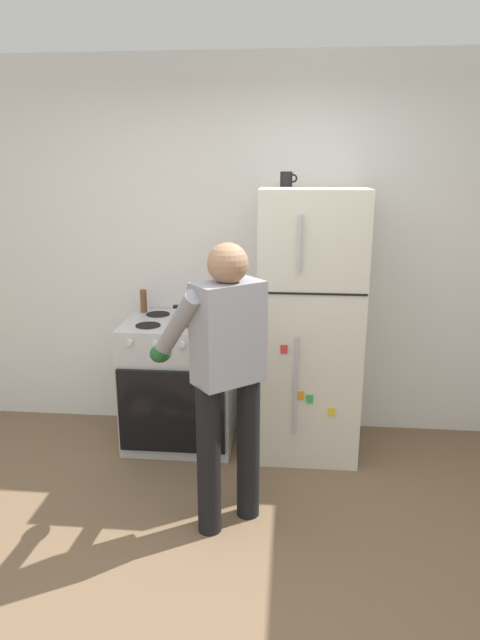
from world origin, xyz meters
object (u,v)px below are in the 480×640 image
at_px(refrigerator, 309,324).
at_px(stove_range, 180,382).
at_px(person_cook, 225,363).
at_px(red_pot, 200,313).
at_px(coffee_mug, 287,179).
at_px(pepper_mill, 144,301).

xyz_separation_m(refrigerator, stove_range, (-0.91, -0.01, -0.46)).
distance_m(refrigerator, person_cook, 1.04).
bearing_deg(red_pot, refrigerator, 3.81).
relative_size(person_cook, red_pot, 4.35).
xyz_separation_m(refrigerator, coffee_mug, (-0.18, 0.05, 0.96)).
relative_size(refrigerator, red_pot, 4.97).
height_order(coffee_mug, pepper_mill, coffee_mug).
bearing_deg(refrigerator, stove_range, -179.37).
height_order(refrigerator, stove_range, refrigerator).
bearing_deg(coffee_mug, red_pot, -170.04).
relative_size(refrigerator, stove_range, 1.99).
bearing_deg(red_pot, person_cook, -72.57).
distance_m(refrigerator, red_pot, 0.75).
relative_size(red_pot, coffee_mug, 3.28).
bearing_deg(stove_range, person_cook, -64.59).
height_order(person_cook, pepper_mill, person_cook).
height_order(person_cook, red_pot, person_cook).
height_order(red_pot, pepper_mill, pepper_mill).
height_order(refrigerator, pepper_mill, refrigerator).
bearing_deg(pepper_mill, person_cook, -56.87).
height_order(red_pot, coffee_mug, coffee_mug).
relative_size(coffee_mug, pepper_mill, 0.69).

